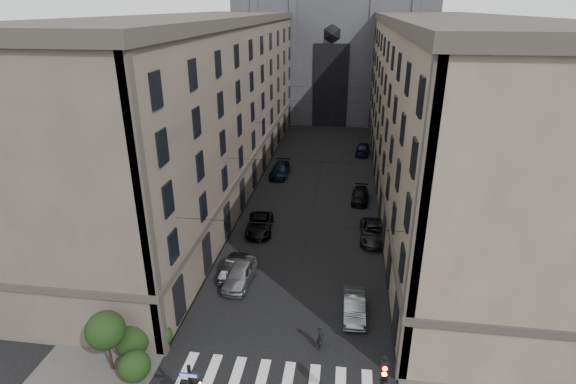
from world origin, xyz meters
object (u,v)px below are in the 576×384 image
at_px(car_left_midnear, 234,268).
at_px(car_left_midfar, 260,225).
at_px(car_left_near, 240,274).
at_px(car_right_midfar, 360,196).
at_px(car_right_far, 363,149).
at_px(pedestrian, 321,337).
at_px(car_left_far, 280,170).
at_px(gothic_tower, 335,17).
at_px(car_right_near, 354,306).
at_px(car_right_midnear, 373,232).

relative_size(car_left_midnear, car_left_midfar, 0.79).
bearing_deg(car_left_near, car_right_midfar, 65.65).
xyz_separation_m(car_left_midnear, car_right_far, (10.59, 33.03, 0.11)).
bearing_deg(car_right_far, pedestrian, -88.63).
xyz_separation_m(car_left_midfar, car_left_far, (-0.38, 15.20, 0.06)).
xyz_separation_m(gothic_tower, car_left_far, (-4.76, -36.78, -17.04)).
bearing_deg(car_right_far, car_left_midnear, -101.84).
relative_size(car_right_near, car_right_far, 0.94).
bearing_deg(car_left_near, car_right_midnear, 43.50).
height_order(car_right_near, car_right_far, car_right_far).
bearing_deg(pedestrian, car_left_midfar, 13.58).
xyz_separation_m(car_left_midfar, pedestrian, (6.79, -14.98, 0.22)).
relative_size(car_right_midnear, car_right_far, 1.17).
relative_size(car_left_midfar, car_right_far, 1.13).
bearing_deg(car_left_near, car_left_far, 95.44).
distance_m(car_right_far, pedestrian, 40.55).
bearing_deg(car_left_midnear, car_left_near, -50.55).
height_order(gothic_tower, car_right_midnear, gothic_tower).
xyz_separation_m(car_right_near, car_right_midnear, (1.73, 11.22, 0.04)).
height_order(car_right_midfar, car_right_far, car_right_far).
bearing_deg(car_left_midfar, gothic_tower, 80.03).
relative_size(car_left_midfar, pedestrian, 2.75).
xyz_separation_m(car_left_near, car_left_midnear, (-0.76, 1.08, -0.14)).
xyz_separation_m(car_right_midfar, car_right_far, (0.54, 16.95, 0.12)).
xyz_separation_m(car_right_midfar, pedestrian, (-2.69, -23.47, 0.27)).
bearing_deg(car_left_midfar, car_right_far, 63.36).
relative_size(car_right_far, pedestrian, 2.44).
xyz_separation_m(car_right_near, car_right_far, (1.16, 36.79, 0.07)).
height_order(car_left_near, car_left_midfar, car_left_near).
bearing_deg(car_left_midfar, pedestrian, -70.77).
distance_m(car_left_near, pedestrian, 9.14).
distance_m(car_left_near, car_right_midfar, 19.51).
height_order(car_left_near, car_right_far, car_left_near).
bearing_deg(car_right_near, car_left_far, 107.69).
xyz_separation_m(gothic_tower, car_right_far, (5.64, -26.54, -17.04)).
bearing_deg(car_left_midfar, car_right_midfar, 36.71).
relative_size(car_left_near, car_right_midnear, 0.89).
distance_m(car_right_midfar, pedestrian, 23.62).
xyz_separation_m(gothic_tower, car_left_midfar, (-4.38, -51.98, -17.10)).
distance_m(car_left_midfar, car_right_far, 27.34).
distance_m(car_left_near, car_right_midnear, 13.46).
xyz_separation_m(gothic_tower, car_left_near, (-4.20, -60.65, -17.01)).
height_order(car_right_near, car_right_midfar, car_right_near).
xyz_separation_m(gothic_tower, car_right_near, (4.47, -63.32, -17.11)).
bearing_deg(car_right_midfar, car_right_midnear, -79.22).
distance_m(gothic_tower, car_left_far, 40.82).
height_order(car_left_near, car_right_midnear, car_left_near).
distance_m(car_left_far, car_right_midnear, 18.84).
height_order(car_left_near, car_right_near, car_left_near).
bearing_deg(car_right_far, car_right_midfar, -85.89).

